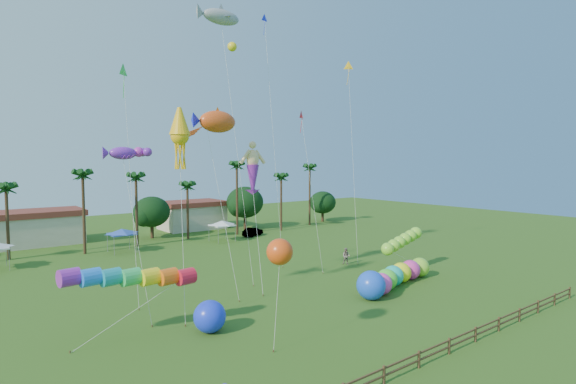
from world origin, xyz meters
TOP-DOWN VIEW (x-y plane):
  - ground at (0.00, 0.00)m, footprint 160.00×160.00m
  - tree_line at (3.57, 44.00)m, footprint 69.46×8.91m
  - buildings_row at (-3.09, 50.00)m, footprint 35.00×7.00m
  - tent_row at (-6.00, 36.33)m, footprint 31.00×4.00m
  - fence at (0.00, -6.00)m, footprint 36.12×0.12m
  - car_b at (14.13, 37.24)m, footprint 4.25×2.98m
  - spectator_b at (11.92, 14.61)m, footprint 1.13×1.16m
  - caterpillar_inflatable at (8.55, 5.29)m, footprint 12.09×4.56m
  - blue_ball at (-9.86, 6.02)m, footprint 2.22×2.22m
  - rainbow_tube at (-12.90, 7.73)m, footprint 9.57×1.40m
  - green_worm at (11.50, 8.37)m, footprint 10.17×2.15m
  - orange_ball_kite at (-7.72, 0.86)m, footprint 1.89×1.89m
  - merman_kite at (-0.32, 15.11)m, footprint 3.25×5.65m
  - fish_kite at (-4.15, 14.95)m, footprint 5.55×6.34m
  - shark_kite at (-1.03, 19.63)m, footprint 5.69×7.87m
  - squid_kite at (-9.31, 11.58)m, footprint 2.33×4.46m
  - lobster_kite at (-13.12, 13.22)m, footprint 3.81×5.17m
  - delta_kite_red at (7.64, 17.41)m, footprint 1.31×4.87m
  - delta_kite_yellow at (14.28, 16.87)m, footprint 2.06×3.78m
  - delta_kite_green at (-11.71, 17.02)m, footprint 1.21×4.14m
  - delta_kite_blue at (5.59, 21.43)m, footprint 1.10×3.98m

SIDE VIEW (x-z plane):
  - ground at x=0.00m, z-range 0.00..0.00m
  - fence at x=0.00m, z-range 0.11..1.11m
  - car_b at x=14.13m, z-range 0.00..1.33m
  - spectator_b at x=11.92m, z-range 0.00..1.88m
  - caterpillar_inflatable at x=8.55m, z-range -0.20..2.27m
  - blue_ball at x=-9.86m, z-range 0.00..2.22m
  - buildings_row at x=-3.09m, z-range 0.00..4.00m
  - tent_row at x=-6.00m, z-range 2.45..3.05m
  - green_worm at x=11.50m, z-range 1.01..4.59m
  - rainbow_tube at x=-12.90m, z-range 1.54..5.79m
  - tree_line at x=3.57m, z-range -1.22..9.78m
  - orange_ball_kite at x=-7.72m, z-range 2.66..9.63m
  - merman_kite at x=-0.32m, z-range 4.11..17.26m
  - lobster_kite at x=-13.12m, z-range 5.80..18.79m
  - squid_kite at x=-9.31m, z-range 5.67..21.59m
  - fish_kite at x=-4.15m, z-range 7.06..23.39m
  - delta_kite_red at x=7.64m, z-range 7.76..25.04m
  - delta_kite_green at x=-11.71m, z-range 8.97..28.75m
  - delta_kite_yellow at x=14.28m, z-range 10.68..34.08m
  - shark_kite at x=-1.03m, z-range 12.58..39.67m
  - delta_kite_blue at x=5.59m, z-range 12.68..40.94m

